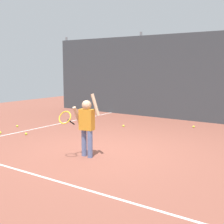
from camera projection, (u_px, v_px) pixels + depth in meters
The scene contains 12 objects.
ground_plane at pixel (105, 150), 7.10m from camera, with size 20.00×20.00×0.00m, color brown.
court_line_baseline at pixel (37, 175), 5.46m from camera, with size 9.00×0.05×0.00m, color white.
court_line_sideline at pixel (41, 127), 9.73m from camera, with size 0.05×9.00×0.00m, color white.
back_fence_windscreen at pixel (187, 77), 10.84m from camera, with size 11.81×0.08×3.04m, color #383D42.
fence_post_0 at pixel (67, 73), 14.13m from camera, with size 0.09×0.09×3.19m, color slate.
fence_post_1 at pixel (140, 74), 11.96m from camera, with size 0.09×0.09×3.19m, color slate.
tennis_player at pixel (86, 123), 6.48m from camera, with size 0.66×0.64×1.35m.
tennis_ball_0 at pixel (17, 126), 9.80m from camera, with size 0.07×0.07×0.07m, color #CCE033.
tennis_ball_3 at pixel (26, 134), 8.67m from camera, with size 0.07×0.07×0.07m, color #CCE033.
tennis_ball_4 at pixel (194, 127), 9.70m from camera, with size 0.07×0.07×0.07m, color #CCE033.
tennis_ball_5 at pixel (124, 126), 9.83m from camera, with size 0.07×0.07×0.07m, color #CCE033.
tennis_ball_6 at pixel (0, 133), 8.84m from camera, with size 0.07×0.07×0.07m, color #CCE033.
Camera 1 is at (4.07, -5.56, 1.90)m, focal length 49.81 mm.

